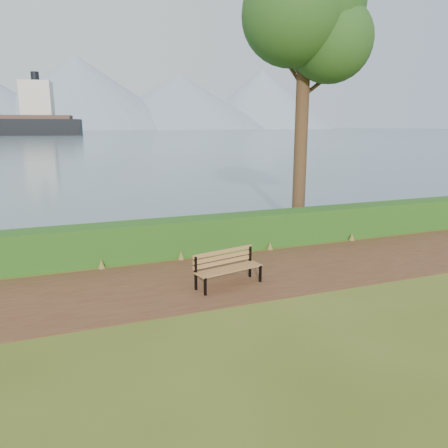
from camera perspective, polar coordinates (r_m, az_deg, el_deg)
name	(u,v)px	position (r m, az deg, el deg)	size (l,w,h in m)	color
ground	(249,279)	(10.50, 3.29, -7.15)	(140.00, 140.00, 0.00)	#475518
path	(244,275)	(10.76, 2.63, -6.62)	(40.00, 3.40, 0.01)	#512A1C
hedge	(212,234)	(12.66, -1.54, -1.28)	(32.00, 0.85, 1.00)	#164213
water	(59,132)	(269.03, -20.70, 11.22)	(700.00, 510.00, 0.00)	#415B69
mountains	(42,96)	(415.75, -22.65, 15.17)	(585.00, 190.00, 70.00)	#7A8CA3
bench	(227,266)	(9.94, 0.37, -5.44)	(1.67, 0.82, 0.81)	black
tree	(306,13)	(15.60, 10.65, 25.46)	(4.58, 4.09, 9.49)	#382317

